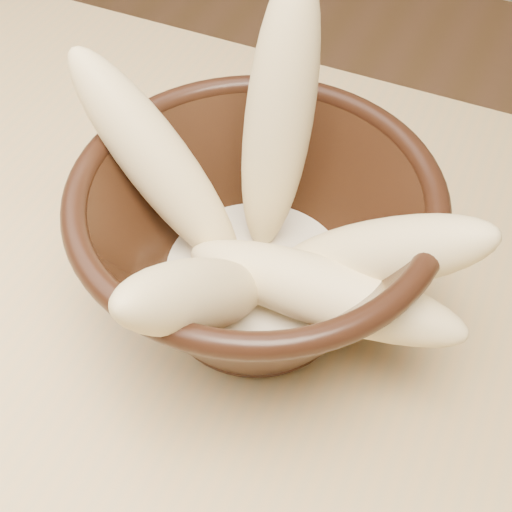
% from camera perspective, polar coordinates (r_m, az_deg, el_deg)
% --- Properties ---
extents(bowl, '(0.22, 0.22, 0.12)m').
position_cam_1_polar(bowl, '(0.44, 0.00, 0.87)').
color(bowl, black).
rests_on(bowl, table).
extents(milk_puddle, '(0.12, 0.12, 0.02)m').
position_cam_1_polar(milk_puddle, '(0.46, 0.00, -1.56)').
color(milk_puddle, beige).
rests_on(milk_puddle, bowl).
extents(banana_upright, '(0.04, 0.09, 0.19)m').
position_cam_1_polar(banana_upright, '(0.43, 1.84, 10.93)').
color(banana_upright, '#E7CC88').
rests_on(banana_upright, bowl).
extents(banana_left, '(0.15, 0.06, 0.15)m').
position_cam_1_polar(banana_left, '(0.44, -7.88, 7.46)').
color(banana_left, '#E7CC88').
rests_on(banana_left, bowl).
extents(banana_right, '(0.14, 0.04, 0.12)m').
position_cam_1_polar(banana_right, '(0.41, 9.59, 0.11)').
color(banana_right, '#E7CC88').
rests_on(banana_right, bowl).
extents(banana_across, '(0.17, 0.04, 0.05)m').
position_cam_1_polar(banana_across, '(0.41, 5.24, -2.80)').
color(banana_across, '#E7CC88').
rests_on(banana_across, bowl).
extents(banana_front, '(0.06, 0.14, 0.13)m').
position_cam_1_polar(banana_front, '(0.38, -4.65, -3.18)').
color(banana_front, '#E7CC88').
rests_on(banana_front, bowl).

